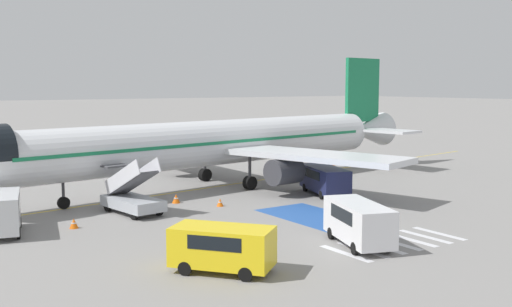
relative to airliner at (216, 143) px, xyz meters
name	(u,v)px	position (x,y,z in m)	size (l,w,h in m)	color
ground_plane	(227,186)	(0.74, -0.43, -3.68)	(600.00, 600.00, 0.00)	gray
apron_leadline_yellow	(211,187)	(-0.63, -0.09, -3.67)	(0.20, 80.40, 0.01)	gold
apron_stand_patch_blue	(319,218)	(-0.63, -13.87, -3.67)	(4.23, 8.68, 0.01)	#2856A8
apron_walkway_bar_0	(346,253)	(-4.83, -20.84, -3.67)	(0.44, 3.60, 0.01)	silver
apron_walkway_bar_1	(363,250)	(-3.63, -20.84, -3.67)	(0.44, 3.60, 0.01)	silver
apron_walkway_bar_2	(379,246)	(-2.43, -20.84, -3.67)	(0.44, 3.60, 0.01)	silver
apron_walkway_bar_3	(395,243)	(-1.23, -20.84, -3.67)	(0.44, 3.60, 0.01)	silver
apron_walkway_bar_4	(410,240)	(-0.03, -20.84, -3.67)	(0.44, 3.60, 0.01)	silver
apron_walkway_bar_5	(425,236)	(1.17, -20.84, -3.67)	(0.44, 3.60, 0.01)	silver
apron_walkway_bar_6	(439,233)	(2.37, -20.84, -3.67)	(0.44, 3.60, 0.01)	silver
airliner	(216,143)	(0.00, 0.00, 0.00)	(46.09, 31.75, 11.15)	silver
boarding_stairs_forward	(132,199)	(-9.92, -5.87, -2.71)	(2.86, 5.45, 3.84)	#ADB2BA
fuel_tanker	(184,140)	(8.88, 22.63, -1.96)	(9.30, 3.43, 3.41)	#38383D
service_van_0	(325,178)	(5.02, -7.86, -2.40)	(3.65, 5.83, 2.13)	#1E234C
service_van_1	(359,220)	(-3.23, -20.08, -2.33)	(3.60, 5.51, 2.26)	silver
service_van_2	(222,245)	(-11.48, -19.88, -2.43)	(4.48, 4.87, 2.07)	yellow
service_van_3	(2,210)	(-18.19, -6.97, -2.29)	(2.89, 4.87, 2.34)	silver
ground_crew_0	(333,169)	(10.61, -2.54, -2.74)	(0.49, 0.42, 1.64)	#191E38
ground_crew_1	(302,173)	(6.65, -3.04, -2.76)	(0.46, 0.47, 1.60)	#191E38
traffic_cone_0	(176,199)	(-5.97, -4.38, -3.35)	(0.59, 0.59, 0.65)	orange
traffic_cone_1	(74,223)	(-14.42, -7.80, -3.38)	(0.53, 0.53, 0.59)	orange
traffic_cone_2	(220,202)	(-3.96, -7.15, -3.40)	(0.50, 0.50, 0.55)	orange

